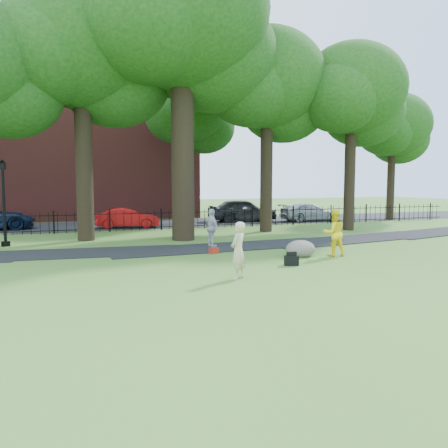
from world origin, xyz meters
name	(u,v)px	position (x,y,z in m)	size (l,w,h in m)	color
ground	(238,264)	(0.00, 0.00, 0.00)	(120.00, 120.00, 0.00)	#436B25
footpath	(225,247)	(1.00, 3.90, 0.00)	(36.00, 2.60, 0.03)	black
street	(148,224)	(0.00, 16.00, 0.00)	(80.00, 7.00, 0.02)	black
iron_fence	(161,220)	(0.00, 12.00, 0.60)	(44.00, 0.04, 1.20)	black
brick_building	(79,144)	(-4.00, 24.00, 6.00)	(18.00, 8.00, 12.00)	maroon
big_tree	(184,28)	(0.13, 7.09, 10.14)	(10.08, 8.61, 14.37)	black
tree_row	(184,78)	(0.52, 8.40, 8.15)	(26.82, 7.96, 12.42)	black
woman	(238,250)	(-0.86, -2.13, 0.84)	(0.61, 0.40, 1.67)	#CBBA8C
man	(334,233)	(4.12, 0.32, 0.89)	(0.86, 0.67, 1.78)	yellow
pedestrian	(212,228)	(0.51, 4.20, 0.84)	(0.98, 0.41, 1.68)	#B8B9BE
boulder	(300,248)	(2.86, 0.65, 0.35)	(1.18, 0.89, 0.69)	#5D5A4D
lamppost	(4,204)	(-7.96, 7.68, 1.87)	(0.38, 0.38, 3.82)	black
backpack	(291,261)	(1.63, -0.84, 0.17)	(0.45, 0.28, 0.34)	black
red_bag	(214,251)	(0.00, 2.46, 0.12)	(0.36, 0.22, 0.24)	maroon
red_sedan	(128,218)	(-1.72, 13.77, 0.64)	(1.35, 3.86, 1.27)	#AD0D0E
grey_car	(243,210)	(6.83, 15.50, 0.84)	(1.98, 4.92, 1.68)	black
silver_car	(310,212)	(11.57, 14.04, 0.66)	(1.84, 4.53, 1.31)	#989AA0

